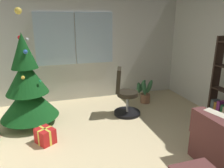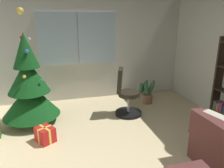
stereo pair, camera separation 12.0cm
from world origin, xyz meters
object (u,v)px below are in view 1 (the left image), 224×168
potted_plant (144,92)px  office_chair (125,97)px  gift_box_red (45,136)px  holiday_tree (27,88)px

potted_plant → office_chair: bearing=-143.7°
gift_box_red → office_chair: (1.63, 0.67, 0.27)m
gift_box_red → potted_plant: bearing=26.8°
office_chair → potted_plant: 0.86m
office_chair → potted_plant: bearing=36.3°
holiday_tree → office_chair: 1.93m
office_chair → potted_plant: size_ratio=1.64×
potted_plant → holiday_tree: bearing=-171.8°
gift_box_red → office_chair: office_chair is taller
gift_box_red → office_chair: size_ratio=0.38×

